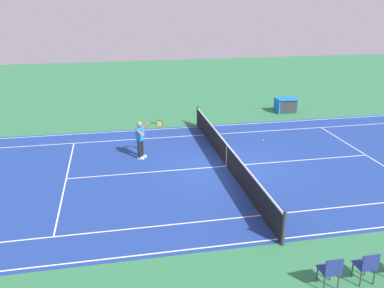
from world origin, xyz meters
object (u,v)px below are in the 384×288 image
object	(u,v)px
tennis_player_near	(141,138)
tennis_ball	(263,141)
spectator_chair_5	(331,270)
equipment_cart_tarped	(286,105)
spectator_chair_4	(367,265)
tennis_net	(227,155)

from	to	relation	value
tennis_player_near	tennis_ball	size ratio (longest dim) A/B	25.71
spectator_chair_5	equipment_cart_tarped	size ratio (longest dim) A/B	0.70
equipment_cart_tarped	tennis_ball	bearing A→B (deg)	56.13
tennis_ball	spectator_chair_5	bearing A→B (deg)	77.97
tennis_ball	spectator_chair_4	size ratio (longest dim) A/B	0.08
tennis_player_near	tennis_ball	distance (m)	6.10
tennis_net	tennis_player_near	xyz separation A→B (m)	(3.37, -1.61, 0.44)
spectator_chair_5	tennis_net	bearing A→B (deg)	-87.23
spectator_chair_5	equipment_cart_tarped	bearing A→B (deg)	-109.66
tennis_player_near	spectator_chair_5	distance (m)	10.05
tennis_net	spectator_chair_4	world-z (taller)	tennis_net
tennis_net	tennis_player_near	world-z (taller)	tennis_player_near
equipment_cart_tarped	tennis_net	bearing A→B (deg)	52.04
tennis_net	tennis_ball	distance (m)	3.72
tennis_net	tennis_player_near	size ratio (longest dim) A/B	6.89
tennis_ball	equipment_cart_tarped	bearing A→B (deg)	-123.87
tennis_ball	equipment_cart_tarped	world-z (taller)	equipment_cart_tarped
tennis_ball	spectator_chair_4	distance (m)	10.43
equipment_cart_tarped	spectator_chair_5	bearing A→B (deg)	70.34
tennis_ball	tennis_player_near	bearing A→B (deg)	9.86
tennis_net	spectator_chair_4	xyz separation A→B (m)	(-1.32, 7.71, 0.03)
tennis_net	spectator_chair_5	world-z (taller)	tennis_net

